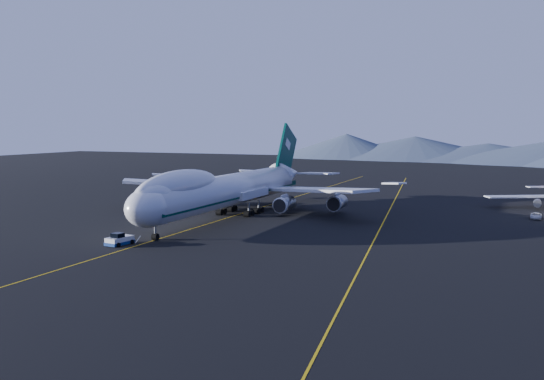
% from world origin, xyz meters
% --- Properties ---
extents(ground, '(500.00, 500.00, 0.00)m').
position_xyz_m(ground, '(0.00, 0.00, 0.00)').
color(ground, black).
rests_on(ground, ground).
extents(taxiway_line_main, '(0.25, 220.00, 0.01)m').
position_xyz_m(taxiway_line_main, '(0.00, 0.00, 0.01)').
color(taxiway_line_main, '#E3B40D').
rests_on(taxiway_line_main, ground).
extents(taxiway_line_side, '(28.08, 198.09, 0.01)m').
position_xyz_m(taxiway_line_side, '(30.00, 10.00, 0.01)').
color(taxiway_line_side, '#E3B40D').
rests_on(taxiway_line_side, ground).
extents(boeing_747, '(59.62, 72.43, 19.37)m').
position_xyz_m(boeing_747, '(0.00, 0.03, 5.81)').
color(boeing_747, silver).
rests_on(boeing_747, ground).
extents(pushback_tug, '(3.11, 4.84, 1.99)m').
position_xyz_m(pushback_tug, '(-2.92, -32.06, 0.63)').
color(pushback_tug, silver).
rests_on(pushback_tug, ground).
extents(service_van, '(2.21, 4.58, 1.26)m').
position_xyz_m(service_van, '(57.95, 22.36, 0.63)').
color(service_van, silver).
rests_on(service_van, ground).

